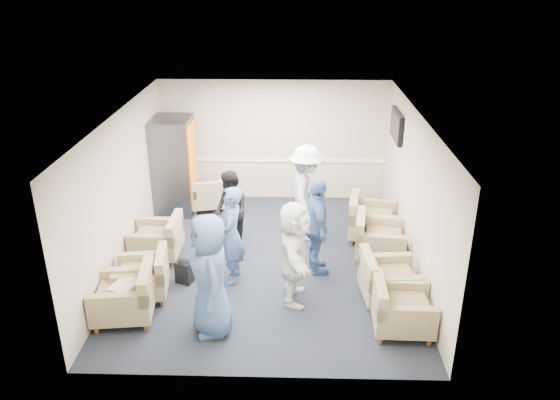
{
  "coord_description": "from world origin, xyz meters",
  "views": [
    {
      "loc": [
        0.46,
        -8.6,
        4.94
      ],
      "look_at": [
        0.21,
        0.2,
        1.13
      ],
      "focal_mm": 35.0,
      "sensor_mm": 36.0,
      "label": 1
    }
  ],
  "objects_px": {
    "armchair_left_near": "(127,297)",
    "person_back_right": "(306,193)",
    "armchair_right_far": "(369,221)",
    "person_mid_right": "(317,227)",
    "armchair_right_midnear": "(386,281)",
    "armchair_right_midfar": "(377,240)",
    "person_front_left": "(210,276)",
    "person_mid_left": "(232,236)",
    "vending_machine": "(174,165)",
    "armchair_left_far": "(160,240)",
    "armchair_left_mid": "(145,278)",
    "armchair_corner": "(208,196)",
    "person_back_left": "(231,212)",
    "person_front_right": "(295,253)",
    "armchair_right_near": "(399,310)"
  },
  "relations": [
    {
      "from": "armchair_corner",
      "to": "person_front_left",
      "type": "height_order",
      "value": "person_front_left"
    },
    {
      "from": "armchair_right_midnear",
      "to": "armchair_right_midfar",
      "type": "xyz_separation_m",
      "value": [
        0.04,
        1.38,
        0.01
      ]
    },
    {
      "from": "person_front_left",
      "to": "person_mid_left",
      "type": "relative_size",
      "value": 1.09
    },
    {
      "from": "armchair_right_far",
      "to": "person_front_right",
      "type": "height_order",
      "value": "person_front_right"
    },
    {
      "from": "person_front_right",
      "to": "armchair_right_midfar",
      "type": "bearing_deg",
      "value": -45.34
    },
    {
      "from": "armchair_corner",
      "to": "person_front_right",
      "type": "height_order",
      "value": "person_front_right"
    },
    {
      "from": "armchair_corner",
      "to": "person_back_right",
      "type": "height_order",
      "value": "person_back_right"
    },
    {
      "from": "armchair_left_near",
      "to": "armchair_right_midfar",
      "type": "distance_m",
      "value": 4.45
    },
    {
      "from": "armchair_right_midnear",
      "to": "person_front_right",
      "type": "xyz_separation_m",
      "value": [
        -1.45,
        -0.03,
        0.51
      ]
    },
    {
      "from": "armchair_right_midnear",
      "to": "person_front_left",
      "type": "xyz_separation_m",
      "value": [
        -2.64,
        -0.87,
        0.58
      ]
    },
    {
      "from": "armchair_right_near",
      "to": "armchair_right_midfar",
      "type": "height_order",
      "value": "armchair_right_midfar"
    },
    {
      "from": "armchair_right_midfar",
      "to": "person_front_right",
      "type": "height_order",
      "value": "person_front_right"
    },
    {
      "from": "armchair_right_midfar",
      "to": "armchair_left_mid",
      "type": "bearing_deg",
      "value": 117.45
    },
    {
      "from": "armchair_left_far",
      "to": "vending_machine",
      "type": "xyz_separation_m",
      "value": [
        -0.12,
        2.11,
        0.69
      ]
    },
    {
      "from": "person_back_left",
      "to": "person_mid_left",
      "type": "bearing_deg",
      "value": -20.44
    },
    {
      "from": "person_mid_right",
      "to": "armchair_left_far",
      "type": "bearing_deg",
      "value": 70.94
    },
    {
      "from": "armchair_right_near",
      "to": "person_front_right",
      "type": "height_order",
      "value": "person_front_right"
    },
    {
      "from": "armchair_right_midfar",
      "to": "person_front_right",
      "type": "distance_m",
      "value": 2.11
    },
    {
      "from": "armchair_right_midnear",
      "to": "person_back_right",
      "type": "height_order",
      "value": "person_back_right"
    },
    {
      "from": "armchair_right_far",
      "to": "person_mid_right",
      "type": "relative_size",
      "value": 0.6
    },
    {
      "from": "vending_machine",
      "to": "person_mid_right",
      "type": "height_order",
      "value": "vending_machine"
    },
    {
      "from": "armchair_left_mid",
      "to": "vending_machine",
      "type": "distance_m",
      "value": 3.45
    },
    {
      "from": "armchair_right_midnear",
      "to": "person_mid_right",
      "type": "distance_m",
      "value": 1.47
    },
    {
      "from": "person_mid_right",
      "to": "person_front_left",
      "type": "bearing_deg",
      "value": 127.45
    },
    {
      "from": "armchair_left_near",
      "to": "person_back_right",
      "type": "height_order",
      "value": "person_back_right"
    },
    {
      "from": "armchair_left_far",
      "to": "person_mid_right",
      "type": "relative_size",
      "value": 0.5
    },
    {
      "from": "armchair_corner",
      "to": "person_front_right",
      "type": "bearing_deg",
      "value": 104.52
    },
    {
      "from": "armchair_right_midnear",
      "to": "armchair_corner",
      "type": "bearing_deg",
      "value": 38.72
    },
    {
      "from": "armchair_left_far",
      "to": "person_back_right",
      "type": "bearing_deg",
      "value": 108.67
    },
    {
      "from": "armchair_right_far",
      "to": "person_front_left",
      "type": "xyz_separation_m",
      "value": [
        -2.64,
        -3.03,
        0.57
      ]
    },
    {
      "from": "armchair_right_far",
      "to": "vending_machine",
      "type": "height_order",
      "value": "vending_machine"
    },
    {
      "from": "armchair_left_near",
      "to": "person_back_left",
      "type": "height_order",
      "value": "person_back_left"
    },
    {
      "from": "armchair_left_mid",
      "to": "armchair_right_midnear",
      "type": "xyz_separation_m",
      "value": [
        3.85,
        -0.03,
        0.02
      ]
    },
    {
      "from": "person_front_left",
      "to": "person_front_right",
      "type": "height_order",
      "value": "person_front_left"
    },
    {
      "from": "armchair_left_far",
      "to": "person_mid_left",
      "type": "xyz_separation_m",
      "value": [
        1.41,
        -0.77,
        0.51
      ]
    },
    {
      "from": "person_front_left",
      "to": "person_mid_right",
      "type": "distance_m",
      "value": 2.33
    },
    {
      "from": "armchair_left_far",
      "to": "armchair_right_midnear",
      "type": "xyz_separation_m",
      "value": [
        3.9,
        -1.29,
        0.01
      ]
    },
    {
      "from": "armchair_left_near",
      "to": "person_front_left",
      "type": "xyz_separation_m",
      "value": [
        1.32,
        -0.29,
        0.58
      ]
    },
    {
      "from": "person_back_left",
      "to": "person_mid_right",
      "type": "height_order",
      "value": "person_mid_right"
    },
    {
      "from": "vending_machine",
      "to": "person_front_left",
      "type": "bearing_deg",
      "value": -72.05
    },
    {
      "from": "armchair_right_far",
      "to": "person_mid_left",
      "type": "xyz_separation_m",
      "value": [
        -2.49,
        -1.65,
        0.49
      ]
    },
    {
      "from": "armchair_left_far",
      "to": "person_front_right",
      "type": "bearing_deg",
      "value": 62.61
    },
    {
      "from": "armchair_right_midnear",
      "to": "armchair_right_midfar",
      "type": "bearing_deg",
      "value": -6.96
    },
    {
      "from": "armchair_corner",
      "to": "armchair_right_midfar",
      "type": "bearing_deg",
      "value": 134.36
    },
    {
      "from": "armchair_left_mid",
      "to": "person_back_right",
      "type": "relative_size",
      "value": 0.49
    },
    {
      "from": "armchair_right_far",
      "to": "person_mid_right",
      "type": "distance_m",
      "value": 1.76
    },
    {
      "from": "person_mid_left",
      "to": "armchair_right_midfar",
      "type": "bearing_deg",
      "value": 112.58
    },
    {
      "from": "person_back_left",
      "to": "person_front_right",
      "type": "bearing_deg",
      "value": 7.44
    },
    {
      "from": "vending_machine",
      "to": "person_mid_left",
      "type": "height_order",
      "value": "vending_machine"
    },
    {
      "from": "armchair_right_far",
      "to": "person_front_right",
      "type": "xyz_separation_m",
      "value": [
        -1.45,
        -2.2,
        0.49
      ]
    }
  ]
}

